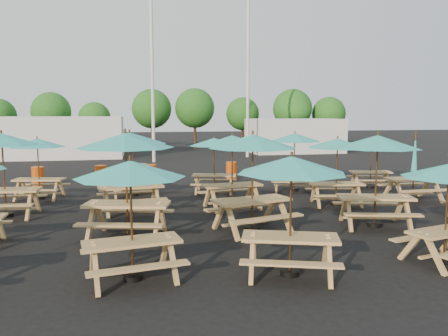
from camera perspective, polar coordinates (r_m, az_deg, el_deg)
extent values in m
plane|color=black|center=(13.99, 1.19, -5.22)|extent=(120.00, 120.00, 0.00)
cube|color=tan|center=(14.13, -26.71, -2.60)|extent=(1.96, 0.85, 0.06)
cube|color=tan|center=(14.84, -25.77, -3.33)|extent=(1.93, 0.37, 0.04)
cylinder|color=black|center=(14.26, -26.54, -5.52)|extent=(0.38, 0.38, 0.11)
cylinder|color=brown|center=(14.07, -26.81, -0.84)|extent=(0.05, 0.05, 2.46)
cone|color=teal|center=(13.98, -27.04, 3.37)|extent=(2.33, 2.33, 0.34)
cube|color=tan|center=(16.63, -22.99, -1.39)|extent=(1.77, 0.92, 0.06)
cube|color=tan|center=(16.10, -23.74, -2.67)|extent=(1.70, 0.51, 0.04)
cube|color=tan|center=(17.24, -22.20, -1.99)|extent=(1.70, 0.51, 0.04)
cylinder|color=black|center=(16.73, -22.88, -3.58)|extent=(0.34, 0.34, 0.09)
cylinder|color=brown|center=(16.58, -23.05, -0.08)|extent=(0.04, 0.04, 2.16)
cone|color=teal|center=(16.50, -23.21, 3.06)|extent=(2.23, 2.23, 0.30)
cube|color=tan|center=(8.09, -11.91, -9.42)|extent=(1.81, 0.97, 0.06)
cube|color=tan|center=(7.59, -11.04, -12.72)|extent=(1.73, 0.55, 0.04)
cube|color=tan|center=(8.77, -12.57, -10.02)|extent=(1.73, 0.55, 0.04)
cylinder|color=black|center=(8.30, -11.79, -13.77)|extent=(0.34, 0.34, 0.10)
cylinder|color=brown|center=(7.99, -11.99, -6.73)|extent=(0.04, 0.04, 2.19)
cone|color=teal|center=(7.83, -12.16, -0.14)|extent=(2.29, 2.29, 0.30)
cube|color=tan|center=(10.77, -12.54, -4.64)|extent=(2.13, 1.23, 0.07)
cube|color=tan|center=(10.15, -13.57, -7.26)|extent=(2.02, 0.74, 0.04)
cube|color=tan|center=(11.53, -11.56, -5.48)|extent=(2.02, 0.74, 0.04)
cylinder|color=black|center=(10.95, -12.43, -8.58)|extent=(0.40, 0.40, 0.11)
cylinder|color=brown|center=(10.69, -12.61, -2.24)|extent=(0.05, 0.05, 2.56)
cone|color=teal|center=(10.57, -12.77, 3.55)|extent=(2.78, 2.78, 0.36)
cube|color=tan|center=(13.54, -12.07, -2.39)|extent=(2.01, 1.03, 0.06)
cube|color=tan|center=(12.91, -11.60, -4.24)|extent=(1.94, 0.56, 0.04)
cube|color=tan|center=(14.28, -12.43, -3.17)|extent=(1.94, 0.56, 0.04)
cylinder|color=black|center=(13.68, -11.99, -5.43)|extent=(0.38, 0.38, 0.11)
cylinder|color=brown|center=(13.48, -12.12, -0.56)|extent=(0.05, 0.05, 2.45)
cone|color=teal|center=(13.38, -12.23, 3.84)|extent=(2.52, 2.52, 0.34)
cube|color=tan|center=(16.24, -11.72, -1.14)|extent=(1.74, 0.77, 0.06)
cube|color=tan|center=(15.67, -11.57, -2.45)|extent=(1.71, 0.35, 0.04)
cube|color=tan|center=(16.90, -11.81, -1.76)|extent=(1.71, 0.35, 0.04)
cylinder|color=black|center=(16.35, -11.66, -3.40)|extent=(0.34, 0.34, 0.09)
cylinder|color=brown|center=(16.19, -11.76, 0.22)|extent=(0.04, 0.04, 2.18)
cone|color=teal|center=(16.11, -11.84, 3.46)|extent=(2.08, 2.08, 0.30)
cube|color=tan|center=(8.23, 8.64, -8.94)|extent=(1.88, 1.19, 0.06)
cube|color=tan|center=(7.70, 8.74, -12.29)|extent=(1.75, 0.78, 0.04)
cube|color=tan|center=(8.92, 8.48, -9.55)|extent=(1.75, 0.78, 0.04)
cylinder|color=black|center=(8.44, 8.55, -13.35)|extent=(0.35, 0.35, 0.10)
cylinder|color=brown|center=(8.13, 8.69, -6.22)|extent=(0.04, 0.04, 2.25)
cone|color=teal|center=(7.96, 8.82, 0.43)|extent=(2.54, 2.54, 0.31)
cube|color=tan|center=(11.12, 3.71, -4.22)|extent=(2.09, 1.27, 0.07)
cube|color=tan|center=(10.59, 5.68, -6.56)|extent=(1.96, 0.79, 0.04)
cube|color=tan|center=(11.80, 1.92, -5.12)|extent=(1.96, 0.79, 0.04)
cylinder|color=black|center=(11.29, 3.68, -7.95)|extent=(0.39, 0.39, 0.11)
cylinder|color=brown|center=(11.04, 3.73, -1.95)|extent=(0.05, 0.05, 2.50)
cone|color=teal|center=(10.93, 3.77, 3.52)|extent=(2.77, 2.77, 0.35)
cube|color=tan|center=(13.73, 1.07, -2.25)|extent=(1.92, 1.00, 0.06)
cube|color=tan|center=(13.17, 2.13, -3.96)|extent=(1.85, 0.55, 0.04)
cube|color=tan|center=(14.40, 0.09, -3.00)|extent=(1.85, 0.55, 0.04)
cylinder|color=black|center=(13.86, 1.06, -5.12)|extent=(0.37, 0.37, 0.10)
cylinder|color=brown|center=(13.67, 1.07, -0.52)|extent=(0.04, 0.04, 2.34)
cone|color=teal|center=(13.58, 1.08, 3.61)|extent=(2.42, 2.42, 0.33)
cube|color=tan|center=(16.50, -1.29, -0.94)|extent=(1.75, 1.03, 0.05)
cube|color=tan|center=(15.94, -1.46, -2.19)|extent=(1.65, 0.63, 0.04)
cube|color=tan|center=(17.13, -1.13, -1.54)|extent=(1.65, 0.63, 0.04)
cylinder|color=black|center=(16.60, -1.29, -3.10)|extent=(0.33, 0.33, 0.09)
cylinder|color=brown|center=(16.45, -1.30, 0.35)|extent=(0.04, 0.04, 2.10)
cone|color=teal|center=(16.37, -1.30, 3.44)|extent=(2.30, 2.30, 0.29)
cube|color=tan|center=(9.86, 26.92, -7.36)|extent=(1.69, 0.99, 0.05)
cube|color=tan|center=(10.27, 24.25, -8.13)|extent=(1.59, 0.61, 0.04)
cylinder|color=black|center=(10.02, 26.72, -10.74)|extent=(0.32, 0.32, 0.09)
cylinder|color=brown|center=(9.78, 27.04, -5.31)|extent=(0.04, 0.04, 2.03)
cube|color=tan|center=(12.23, 19.16, -3.64)|extent=(2.05, 1.20, 0.06)
cube|color=tan|center=(11.63, 20.04, -5.77)|extent=(1.93, 0.74, 0.04)
cube|color=tan|center=(12.96, 18.26, -4.41)|extent=(1.93, 0.74, 0.04)
cylinder|color=black|center=(12.39, 19.02, -6.98)|extent=(0.38, 0.38, 0.11)
cylinder|color=brown|center=(12.16, 19.24, -1.61)|extent=(0.05, 0.05, 2.45)
cone|color=teal|center=(12.06, 19.44, 3.26)|extent=(2.68, 2.68, 0.34)
cube|color=tan|center=(14.73, 14.45, -2.00)|extent=(1.82, 0.96, 0.06)
cube|color=tan|center=(14.18, 15.11, -3.52)|extent=(1.75, 0.53, 0.04)
cube|color=tan|center=(15.38, 13.78, -2.66)|extent=(1.75, 0.53, 0.04)
cylinder|color=black|center=(14.85, 14.37, -4.53)|extent=(0.35, 0.35, 0.10)
cylinder|color=brown|center=(14.68, 14.50, -0.48)|extent=(0.04, 0.04, 2.22)
cone|color=teal|center=(14.59, 14.61, 3.16)|extent=(2.30, 2.30, 0.31)
cube|color=tan|center=(17.14, 9.14, -0.56)|extent=(1.89, 1.18, 0.06)
cube|color=tan|center=(16.54, 9.24, -1.84)|extent=(1.76, 0.75, 0.04)
cube|color=tan|center=(17.82, 9.01, -1.19)|extent=(1.76, 0.75, 0.04)
cylinder|color=black|center=(17.24, 9.09, -2.79)|extent=(0.35, 0.35, 0.10)
cylinder|color=brown|center=(17.09, 9.16, 0.78)|extent=(0.04, 0.04, 2.26)
cone|color=teal|center=(17.02, 9.23, 3.97)|extent=(2.54, 2.54, 0.31)
cube|color=tan|center=(16.36, 23.51, -1.28)|extent=(1.88, 0.76, 0.06)
cube|color=tan|center=(15.85, 24.89, -2.70)|extent=(1.88, 0.29, 0.04)
cube|color=tan|center=(16.95, 22.12, -1.97)|extent=(1.88, 0.29, 0.04)
cylinder|color=black|center=(16.47, 23.38, -3.75)|extent=(0.37, 0.37, 0.10)
cylinder|color=brown|center=(16.30, 23.58, 0.20)|extent=(0.05, 0.05, 2.39)
cone|color=teal|center=(16.26, 23.65, 1.66)|extent=(0.23, 0.23, 1.56)
cube|color=tan|center=(18.57, 18.61, -0.48)|extent=(1.69, 0.95, 0.05)
cube|color=tan|center=(18.05, 19.12, -1.53)|extent=(1.61, 0.56, 0.04)
cube|color=tan|center=(19.15, 18.06, -1.01)|extent=(1.61, 0.56, 0.04)
cylinder|color=black|center=(18.65, 18.53, -2.34)|extent=(0.32, 0.32, 0.09)
cylinder|color=brown|center=(18.52, 18.65, 0.63)|extent=(0.04, 0.04, 2.04)
cone|color=teal|center=(18.45, 18.76, 3.29)|extent=(2.18, 2.18, 0.28)
cylinder|color=#C5450B|center=(19.76, -23.12, -1.00)|extent=(0.50, 0.50, 0.80)
cylinder|color=#C5450B|center=(19.37, -15.77, -0.84)|extent=(0.50, 0.50, 0.80)
cylinder|color=gray|center=(19.61, -10.69, -0.60)|extent=(0.50, 0.50, 0.80)
cylinder|color=#C5450B|center=(19.24, -9.52, -0.72)|extent=(0.50, 0.50, 0.80)
cylinder|color=#C5450B|center=(20.02, 0.98, -0.32)|extent=(0.50, 0.50, 0.80)
cylinder|color=silver|center=(27.54, -9.37, 13.29)|extent=(0.20, 0.20, 12.00)
cylinder|color=silver|center=(30.43, 3.15, 12.77)|extent=(0.20, 0.20, 12.00)
cube|color=silver|center=(31.80, -20.32, 3.80)|extent=(8.00, 4.00, 2.80)
cube|color=silver|center=(34.52, 9.14, 4.21)|extent=(7.00, 4.00, 2.60)
cylinder|color=#382314|center=(40.23, -27.22, 3.43)|extent=(0.24, 0.24, 1.92)
cylinder|color=#382314|center=(37.93, -21.49, 3.71)|extent=(0.24, 0.24, 2.14)
sphere|color=#1E5919|center=(37.88, -21.64, 6.87)|extent=(3.11, 3.11, 3.11)
cylinder|color=#382314|center=(37.23, -16.46, 3.58)|extent=(0.24, 0.24, 1.78)
sphere|color=#1E5919|center=(37.17, -16.55, 6.27)|extent=(2.59, 2.59, 2.59)
cylinder|color=#382314|center=(38.13, -9.35, 4.25)|extent=(0.24, 0.24, 2.31)
sphere|color=#1E5919|center=(38.09, -9.42, 7.65)|extent=(3.36, 3.36, 3.36)
cylinder|color=#382314|center=(37.96, -3.80, 4.34)|extent=(0.24, 0.24, 2.35)
sphere|color=#1E5919|center=(37.92, -3.83, 7.81)|extent=(3.41, 3.41, 3.41)
cylinder|color=#382314|center=(39.16, 2.43, 4.20)|extent=(0.24, 0.24, 2.02)
sphere|color=#1E5919|center=(39.11, 2.44, 7.08)|extent=(2.94, 2.94, 2.94)
cylinder|color=#382314|center=(38.60, 8.86, 4.31)|extent=(0.24, 0.24, 2.32)
sphere|color=#1E5919|center=(38.56, 8.93, 7.68)|extent=(3.38, 3.38, 3.38)
cylinder|color=#382314|center=(39.92, 13.44, 4.07)|extent=(0.24, 0.24, 2.03)
sphere|color=#1E5919|center=(39.87, 13.52, 6.92)|extent=(2.95, 2.95, 2.95)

